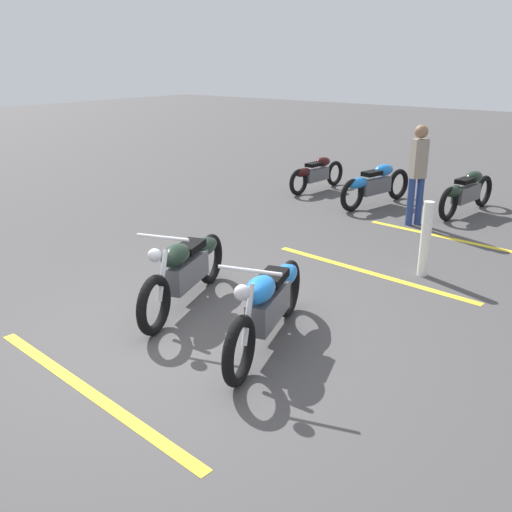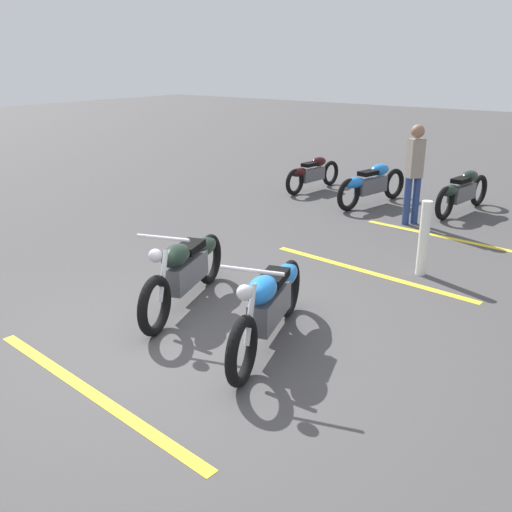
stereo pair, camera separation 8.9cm
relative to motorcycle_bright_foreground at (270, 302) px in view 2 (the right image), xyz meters
The scene contains 11 objects.
ground_plane 0.97m from the motorcycle_bright_foreground, 127.44° to the left, with size 60.00×60.00×0.00m, color #474444.
motorcycle_bright_foreground is the anchor object (origin of this frame).
motorcycle_dark_foreground 1.40m from the motorcycle_bright_foreground, 82.00° to the left, with size 2.14×0.91×1.04m.
motorcycle_row_left 6.51m from the motorcycle_bright_foreground, ahead, with size 2.11×0.39×0.80m.
motorcycle_row_center 6.30m from the motorcycle_bright_foreground, 17.21° to the left, with size 2.14×0.52×0.81m.
motorcycle_row_right 7.34m from the motorcycle_bright_foreground, 28.73° to the left, with size 1.93×0.32×0.73m.
bystander_near_row 5.26m from the motorcycle_bright_foreground, ahead, with size 0.32×0.31×1.78m.
bollard_post 2.94m from the motorcycle_bright_foreground, ahead, with size 0.14×0.14×1.05m, color white.
parking_stripe_near 1.96m from the motorcycle_bright_foreground, 157.71° to the left, with size 3.20×0.12×0.01m, color yellow.
parking_stripe_mid 2.57m from the motorcycle_bright_foreground, ahead, with size 3.20×0.12×0.01m, color yellow.
parking_stripe_far 4.82m from the motorcycle_bright_foreground, ahead, with size 3.20×0.12×0.01m, color yellow.
Camera 2 is at (-3.84, -3.84, 2.87)m, focal length 39.75 mm.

